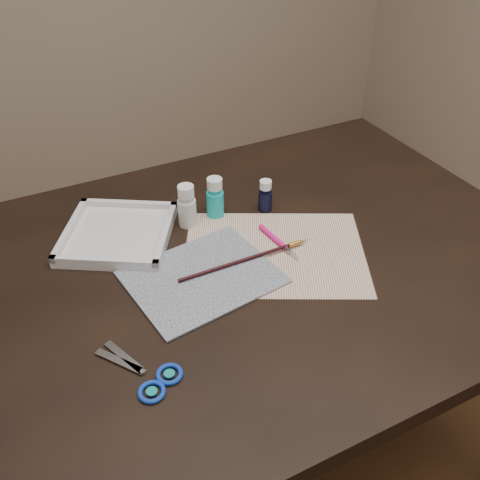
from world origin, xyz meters
name	(u,v)px	position (x,y,z in m)	size (l,w,h in m)	color
ground	(240,461)	(0.00, 0.00, -0.01)	(3.50, 3.50, 0.02)	#422614
table	(240,376)	(0.00, 0.00, 0.38)	(1.30, 0.90, 0.75)	black
paper	(274,252)	(0.07, -0.01, 0.75)	(0.37, 0.29, 0.00)	silver
canvas	(202,277)	(-0.09, -0.02, 0.75)	(0.28, 0.22, 0.00)	black
paint_bottle_white	(187,206)	(-0.05, 0.16, 0.80)	(0.04, 0.04, 0.10)	silver
paint_bottle_cyan	(215,197)	(0.02, 0.17, 0.80)	(0.04, 0.04, 0.10)	#17B9BC
paint_bottle_navy	(265,195)	(0.13, 0.14, 0.79)	(0.03, 0.03, 0.08)	black
paintbrush	(247,259)	(0.01, -0.02, 0.76)	(0.30, 0.01, 0.01)	black
craft_knife	(279,243)	(0.10, 0.00, 0.76)	(0.14, 0.01, 0.01)	#F11983
scissors	(133,370)	(-0.29, -0.18, 0.75)	(0.17, 0.09, 0.01)	silver
palette_tray	(118,233)	(-0.20, 0.18, 0.76)	(0.22, 0.22, 0.03)	silver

